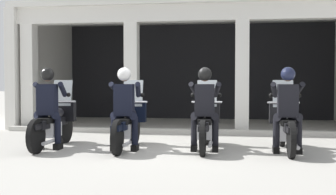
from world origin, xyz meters
The scene contains 11 objects.
ground_plane centered at (0.00, 3.00, 0.00)m, with size 80.00×80.00×0.00m, color #A8A59E.
station_building centered at (0.06, 5.19, 2.19)m, with size 9.82×4.54×3.48m.
kerb_strip centered at (0.06, 2.38, 0.06)m, with size 9.32×0.24×0.12m, color #B7B5AD.
motorcycle_far_left centered at (-2.27, -0.15, 0.50)m, with size 0.62×2.04×1.35m.
police_officer_far_left centered at (-2.27, -0.44, 0.94)m, with size 0.63×0.61×1.58m.
motorcycle_center_left centered at (-0.76, -0.11, 0.50)m, with size 0.62×2.04×1.35m.
police_officer_center_left centered at (-0.76, -0.39, 0.94)m, with size 0.63×0.61×1.58m.
motorcycle_center_right centered at (0.76, 0.04, 0.50)m, with size 0.62×2.04×1.35m.
police_officer_center_right centered at (0.76, -0.24, 0.94)m, with size 0.63×0.61×1.58m.
motorcycle_far_right centered at (2.27, 0.04, 0.50)m, with size 0.62×2.04×1.35m.
police_officer_far_right centered at (2.27, -0.24, 0.94)m, with size 0.63×0.61×1.58m.
Camera 1 is at (1.26, -8.32, 1.33)m, focal length 45.89 mm.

